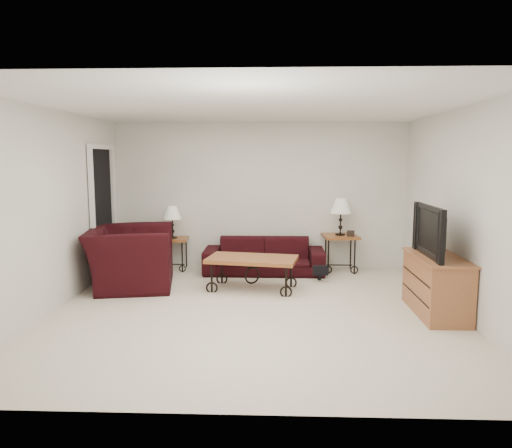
{
  "coord_description": "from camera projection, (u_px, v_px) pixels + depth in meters",
  "views": [
    {
      "loc": [
        0.25,
        -5.88,
        1.89
      ],
      "look_at": [
        0.0,
        0.7,
        1.0
      ],
      "focal_mm": 34.07,
      "sensor_mm": 36.0,
      "label": 1
    }
  ],
  "objects": [
    {
      "name": "television",
      "position": [
        437.0,
        231.0,
        5.83
      ],
      "size": [
        0.14,
        1.07,
        0.62
      ],
      "primitive_type": "imported",
      "rotation": [
        0.0,
        0.0,
        -1.57
      ],
      "color": "black",
      "rests_on": "tv_stand"
    },
    {
      "name": "wall_right",
      "position": [
        462.0,
        212.0,
        5.82
      ],
      "size": [
        0.02,
        5.0,
        2.5
      ],
      "primitive_type": "cube",
      "color": "silver",
      "rests_on": "ground"
    },
    {
      "name": "backpack",
      "position": [
        320.0,
        266.0,
        7.54
      ],
      "size": [
        0.37,
        0.29,
        0.47
      ],
      "primitive_type": "ellipsoid",
      "rotation": [
        0.0,
        0.0,
        0.04
      ],
      "color": "black",
      "rests_on": "ground"
    },
    {
      "name": "doorway",
      "position": [
        102.0,
        214.0,
        7.67
      ],
      "size": [
        0.08,
        0.94,
        2.04
      ],
      "primitive_type": "cube",
      "color": "black",
      "rests_on": "ground"
    },
    {
      "name": "side_table_left",
      "position": [
        173.0,
        254.0,
        8.28
      ],
      "size": [
        0.53,
        0.53,
        0.55
      ],
      "primitive_type": "cube",
      "rotation": [
        0.0,
        0.0,
        0.07
      ],
      "color": "brown",
      "rests_on": "ground"
    },
    {
      "name": "lamp_right",
      "position": [
        341.0,
        217.0,
        8.09
      ],
      "size": [
        0.38,
        0.38,
        0.62
      ],
      "primitive_type": null,
      "rotation": [
        0.0,
        0.0,
        0.09
      ],
      "color": "black",
      "rests_on": "side_table_right"
    },
    {
      "name": "tv_stand",
      "position": [
        436.0,
        285.0,
        5.92
      ],
      "size": [
        0.5,
        1.2,
        0.72
      ],
      "primitive_type": "cube",
      "color": "#9D603A",
      "rests_on": "ground"
    },
    {
      "name": "sofa",
      "position": [
        264.0,
        256.0,
        8.04
      ],
      "size": [
        1.97,
        0.77,
        0.58
      ],
      "primitive_type": "imported",
      "color": "black",
      "rests_on": "ground"
    },
    {
      "name": "lamp_left",
      "position": [
        172.0,
        222.0,
        8.21
      ],
      "size": [
        0.33,
        0.33,
        0.55
      ],
      "primitive_type": null,
      "rotation": [
        0.0,
        0.0,
        0.07
      ],
      "color": "black",
      "rests_on": "side_table_left"
    },
    {
      "name": "coffee_table",
      "position": [
        252.0,
        273.0,
        7.02
      ],
      "size": [
        1.37,
        0.89,
        0.48
      ],
      "primitive_type": "cube",
      "rotation": [
        0.0,
        0.0,
        -0.17
      ],
      "color": "brown",
      "rests_on": "ground"
    },
    {
      "name": "ceiling",
      "position": [
        254.0,
        107.0,
        5.75
      ],
      "size": [
        5.0,
        5.0,
        0.0
      ],
      "primitive_type": "plane",
      "color": "white",
      "rests_on": "wall_back"
    },
    {
      "name": "wall_left",
      "position": [
        52.0,
        211.0,
        6.01
      ],
      "size": [
        0.02,
        5.0,
        2.5
      ],
      "primitive_type": "cube",
      "color": "silver",
      "rests_on": "ground"
    },
    {
      "name": "photo_frame_right",
      "position": [
        351.0,
        233.0,
        7.97
      ],
      "size": [
        0.12,
        0.03,
        0.1
      ],
      "primitive_type": "cube",
      "rotation": [
        0.0,
        0.0,
        -0.12
      ],
      "color": "black",
      "rests_on": "side_table_right"
    },
    {
      "name": "armchair",
      "position": [
        131.0,
        257.0,
        7.18
      ],
      "size": [
        1.4,
        1.54,
        0.88
      ],
      "primitive_type": "imported",
      "rotation": [
        0.0,
        0.0,
        1.75
      ],
      "color": "black",
      "rests_on": "ground"
    },
    {
      "name": "side_table_right",
      "position": [
        340.0,
        253.0,
        8.17
      ],
      "size": [
        0.61,
        0.61,
        0.62
      ],
      "primitive_type": "cube",
      "rotation": [
        0.0,
        0.0,
        0.09
      ],
      "color": "brown",
      "rests_on": "ground"
    },
    {
      "name": "ground",
      "position": [
        254.0,
        310.0,
        6.08
      ],
      "size": [
        5.0,
        5.0,
        0.0
      ],
      "primitive_type": "plane",
      "color": "beige",
      "rests_on": "ground"
    },
    {
      "name": "photo_frame_left",
      "position": [
        162.0,
        237.0,
        8.1
      ],
      "size": [
        0.11,
        0.04,
        0.09
      ],
      "primitive_type": "cube",
      "rotation": [
        0.0,
        0.0,
        0.24
      ],
      "color": "black",
      "rests_on": "side_table_left"
    },
    {
      "name": "wall_front",
      "position": [
        239.0,
        250.0,
        3.44
      ],
      "size": [
        5.0,
        0.02,
        2.5
      ],
      "primitive_type": "cube",
      "color": "silver",
      "rests_on": "ground"
    },
    {
      "name": "throw_pillow",
      "position": [
        140.0,
        253.0,
        7.11
      ],
      "size": [
        0.17,
        0.41,
        0.4
      ],
      "primitive_type": "cube",
      "rotation": [
        0.0,
        0.0,
        1.75
      ],
      "color": "#C04B18",
      "rests_on": "armchair"
    },
    {
      "name": "wall_back",
      "position": [
        260.0,
        196.0,
        8.39
      ],
      "size": [
        5.0,
        0.02,
        2.5
      ],
      "primitive_type": "cube",
      "color": "silver",
      "rests_on": "ground"
    }
  ]
}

